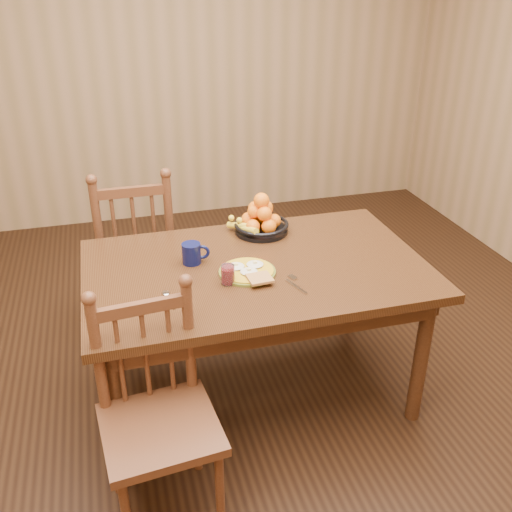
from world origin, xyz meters
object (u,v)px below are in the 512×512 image
object	(u,v)px
chair_far	(136,253)
breakfast_plate	(248,271)
coffee_mug	(192,253)
dining_table	(256,281)
fruit_bowl	(260,220)
chair_near	(158,418)

from	to	relation	value
chair_far	breakfast_plate	xyz separation A→B (m)	(0.46, -0.85, 0.26)
breakfast_plate	coffee_mug	size ratio (longest dim) A/B	2.17
breakfast_plate	dining_table	bearing A→B (deg)	49.62
chair_far	coffee_mug	distance (m)	0.77
dining_table	fruit_bowl	xyz separation A→B (m)	(0.12, 0.36, 0.15)
chair_near	dining_table	bearing A→B (deg)	40.99
breakfast_plate	coffee_mug	bearing A→B (deg)	142.59
chair_far	fruit_bowl	world-z (taller)	chair_far
chair_far	fruit_bowl	size ratio (longest dim) A/B	3.18
dining_table	chair_far	world-z (taller)	chair_far
dining_table	chair_near	size ratio (longest dim) A/B	1.67
dining_table	chair_far	distance (m)	0.95
chair_near	coffee_mug	distance (m)	0.81
dining_table	chair_far	bearing A→B (deg)	123.60
dining_table	chair_near	xyz separation A→B (m)	(-0.55, -0.58, -0.20)
coffee_mug	dining_table	bearing A→B (deg)	-20.67
dining_table	breakfast_plate	distance (m)	0.13
dining_table	chair_far	xyz separation A→B (m)	(-0.52, 0.78, -0.16)
fruit_bowl	chair_far	bearing A→B (deg)	146.49
coffee_mug	chair_far	bearing A→B (deg)	109.24
breakfast_plate	fruit_bowl	size ratio (longest dim) A/B	0.90
chair_far	chair_near	bearing A→B (deg)	88.49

